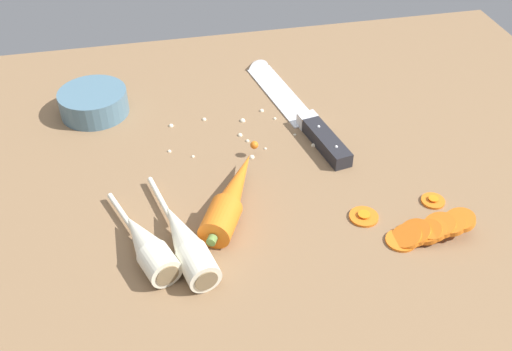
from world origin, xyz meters
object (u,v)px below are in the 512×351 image
Objects in this scene: carrot_slice_stack at (429,230)px; carrot_slice_stray_mid at (433,200)px; parsnip_mid_left at (185,241)px; chefs_knife at (292,104)px; parsnip_front at (146,245)px; whole_carrot at (231,196)px; carrot_slice_stray_near at (364,216)px; prep_bowl at (93,102)px.

carrot_slice_stray_mid is at bearing 59.09° from carrot_slice_stack.
parsnip_mid_left is 30.60cm from carrot_slice_stack.
chefs_knife reaches higher than carrot_slice_stray_mid.
carrot_slice_stray_mid is at bearing -64.34° from chefs_knife.
chefs_knife is 35.98cm from parsnip_mid_left.
parsnip_front reaches higher than carrot_slice_stack.
chefs_knife is 26.37cm from whole_carrot.
carrot_slice_stray_near is 0.35× the size of prep_bowl.
carrot_slice_stack is (23.39, -10.57, -0.91)cm from whole_carrot.
parsnip_front and prep_bowl have the same top height.
chefs_knife is 32.42cm from prep_bowl.
whole_carrot is 1.65× the size of carrot_slice_stack.
whole_carrot is 25.68cm from carrot_slice_stack.
chefs_knife is 38.60cm from parsnip_front.
parsnip_mid_left is 5.47× the size of carrot_slice_stray_near.
carrot_slice_stack is at bearing -6.93° from parsnip_mid_left.
whole_carrot is at bearing -122.46° from chefs_knife.
carrot_slice_stray_near is 47.81cm from prep_bowl.
parsnip_front is 4.50× the size of carrot_slice_stray_near.
parsnip_front is 1.59× the size of prep_bowl.
carrot_slice_stack is at bearing -6.68° from parsnip_front.
carrot_slice_stack is at bearing -74.25° from chefs_knife.
whole_carrot is at bearing 155.67° from carrot_slice_stack.
parsnip_mid_left is at bearing -72.50° from prep_bowl.
carrot_slice_stack is 8.41cm from carrot_slice_stray_near.
prep_bowl is (-41.20, 38.06, 0.96)cm from carrot_slice_stack.
whole_carrot reaches higher than parsnip_mid_left.
whole_carrot is 1.10× the size of parsnip_front.
parsnip_front is at bearing -79.71° from prep_bowl.
carrot_slice_stray_mid is at bearing 3.93° from parsnip_mid_left.
parsnip_mid_left is (-21.12, -29.10, 1.33)cm from chefs_knife.
parsnip_mid_left is (-6.98, -6.88, -0.12)cm from whole_carrot.
whole_carrot is at bearing -57.05° from prep_bowl.
parsnip_front is 5.43× the size of carrot_slice_stray_mid.
chefs_knife is at bearing 105.75° from carrot_slice_stack.
parsnip_front is 0.82× the size of parsnip_mid_left.
carrot_slice_stray_near is (28.36, 0.94, -1.62)cm from parsnip_front.
carrot_slice_stack reaches higher than chefs_knife.
whole_carrot is at bearing 29.04° from parsnip_front.
carrot_slice_stray_mid is at bearing 5.45° from carrot_slice_stray_near.
carrot_slice_stack is 3.63× the size of carrot_slice_stray_mid.
chefs_knife is at bearing 54.03° from parsnip_mid_left.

